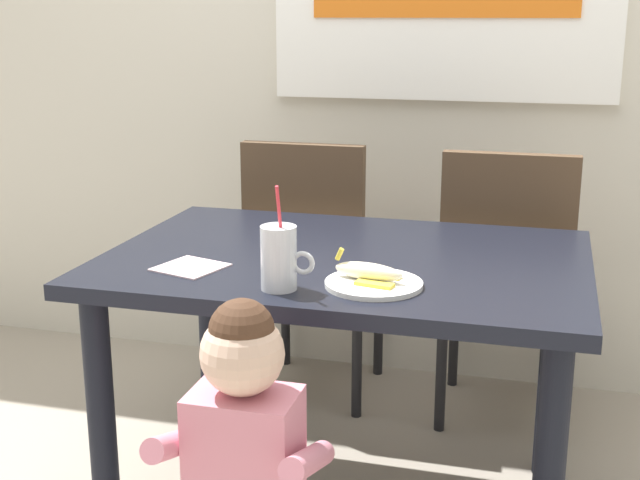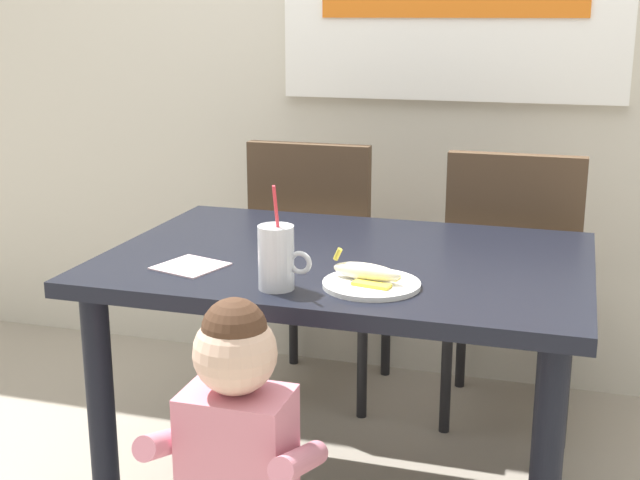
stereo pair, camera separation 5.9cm
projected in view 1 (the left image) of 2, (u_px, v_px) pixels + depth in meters
dining_table at (346, 295)px, 2.28m from camera, size 1.26×0.87×0.76m
dining_chair_left at (312, 256)px, 3.01m from camera, size 0.44×0.44×0.96m
dining_chair_right at (506, 273)px, 2.82m from camera, size 0.44×0.44×0.96m
toddler_standing at (244, 445)px, 1.73m from camera, size 0.33×0.24×0.84m
milk_cup at (279, 261)px, 1.96m from camera, size 0.13×0.08×0.25m
snack_plate at (374, 284)px, 1.99m from camera, size 0.23×0.23×0.01m
peeled_banana at (369, 272)px, 1.99m from camera, size 0.18×0.12×0.07m
paper_napkin at (190, 267)px, 2.13m from camera, size 0.19×0.19×0.00m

